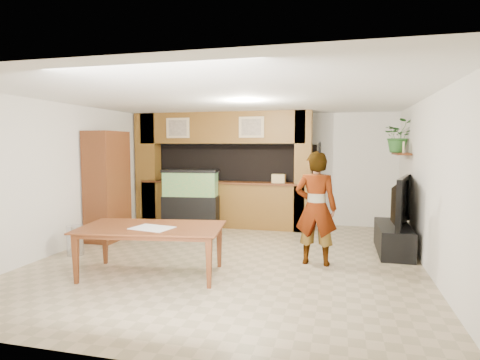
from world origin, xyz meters
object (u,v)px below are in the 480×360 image
(dining_table, at_px, (151,251))
(person, at_px, (316,208))
(television, at_px, (395,201))
(aquarium, at_px, (191,201))
(pantry_cabinet, at_px, (107,186))

(dining_table, bearing_deg, person, 18.41)
(dining_table, bearing_deg, television, 23.19)
(aquarium, xyz_separation_m, person, (2.82, -1.91, 0.24))
(person, xyz_separation_m, dining_table, (-2.24, -1.14, -0.53))
(person, relative_size, dining_table, 0.88)
(person, bearing_deg, aquarium, -30.52)
(television, height_order, person, person)
(pantry_cabinet, height_order, dining_table, pantry_cabinet)
(pantry_cabinet, xyz_separation_m, television, (5.35, 0.37, -0.16))
(pantry_cabinet, height_order, television, pantry_cabinet)
(television, bearing_deg, pantry_cabinet, 108.38)
(pantry_cabinet, distance_m, television, 5.36)
(pantry_cabinet, relative_size, aquarium, 1.60)
(pantry_cabinet, relative_size, television, 1.45)
(aquarium, bearing_deg, person, -40.86)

